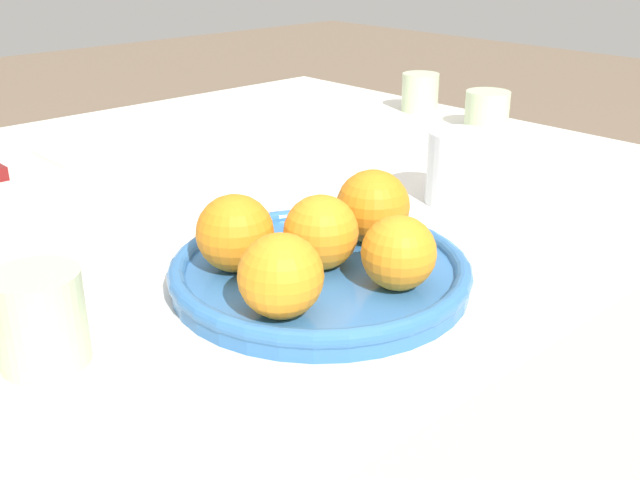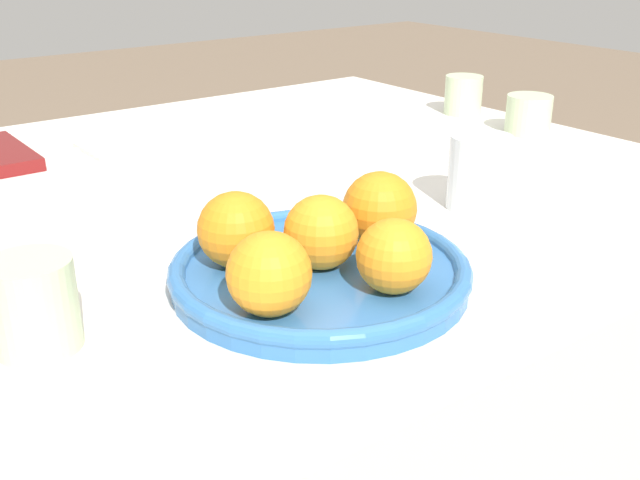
# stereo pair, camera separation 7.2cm
# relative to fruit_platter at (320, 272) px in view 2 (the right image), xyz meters

# --- Properties ---
(table) EXTENTS (1.34, 1.09, 0.73)m
(table) POSITION_rel_fruit_platter_xyz_m (0.09, 0.32, -0.38)
(table) COLOR silver
(table) RESTS_ON ground_plane
(fruit_platter) EXTENTS (0.31, 0.31, 0.03)m
(fruit_platter) POSITION_rel_fruit_platter_xyz_m (0.00, 0.00, 0.00)
(fruit_platter) COLOR #336BAD
(fruit_platter) RESTS_ON table
(orange_0) EXTENTS (0.08, 0.08, 0.08)m
(orange_0) POSITION_rel_fruit_platter_xyz_m (0.00, 0.00, 0.04)
(orange_0) COLOR orange
(orange_0) RESTS_ON fruit_platter
(orange_1) EXTENTS (0.08, 0.08, 0.08)m
(orange_1) POSITION_rel_fruit_platter_xyz_m (-0.06, 0.05, 0.04)
(orange_1) COLOR orange
(orange_1) RESTS_ON fruit_platter
(orange_2) EXTENTS (0.08, 0.08, 0.08)m
(orange_2) POSITION_rel_fruit_platter_xyz_m (0.09, 0.01, 0.05)
(orange_2) COLOR orange
(orange_2) RESTS_ON fruit_platter
(orange_3) EXTENTS (0.08, 0.08, 0.08)m
(orange_3) POSITION_rel_fruit_platter_xyz_m (-0.09, -0.05, 0.04)
(orange_3) COLOR orange
(orange_3) RESTS_ON fruit_platter
(orange_4) EXTENTS (0.07, 0.07, 0.07)m
(orange_4) POSITION_rel_fruit_platter_xyz_m (0.02, -0.08, 0.04)
(orange_4) COLOR orange
(orange_4) RESTS_ON fruit_platter
(water_glass) EXTENTS (0.08, 0.08, 0.10)m
(water_glass) POSITION_rel_fruit_platter_xyz_m (0.30, 0.06, 0.03)
(water_glass) COLOR silver
(water_glass) RESTS_ON table
(cup_0) EXTENTS (0.08, 0.08, 0.07)m
(cup_0) POSITION_rel_fruit_platter_xyz_m (0.66, 0.27, 0.02)
(cup_0) COLOR #B7CC9E
(cup_0) RESTS_ON table
(cup_1) EXTENTS (0.07, 0.07, 0.07)m
(cup_1) POSITION_rel_fruit_platter_xyz_m (0.68, 0.44, 0.02)
(cup_1) COLOR #B7CC9E
(cup_1) RESTS_ON table
(cup_2) EXTENTS (0.07, 0.07, 0.08)m
(cup_2) POSITION_rel_fruit_platter_xyz_m (-0.27, 0.05, 0.03)
(cup_2) COLOR #B7CC9E
(cup_2) RESTS_ON table
(napkin) EXTENTS (0.11, 0.12, 0.01)m
(napkin) POSITION_rel_fruit_platter_xyz_m (0.04, 0.60, -0.01)
(napkin) COLOR silver
(napkin) RESTS_ON table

